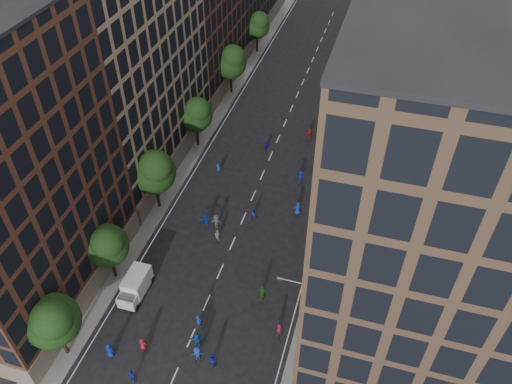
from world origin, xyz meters
TOP-DOWN VIEW (x-y plane):
  - ground at (0.00, 40.00)m, footprint 240.00×240.00m
  - sidewalk_left at (-12.00, 47.50)m, footprint 4.00×105.00m
  - sidewalk_right at (12.00, 47.50)m, footprint 4.00×105.00m
  - bldg_left_b at (-19.00, 35.00)m, footprint 14.00×26.00m
  - bldg_left_c at (-19.00, 58.00)m, footprint 14.00×20.00m
  - bldg_right_a at (19.00, 15.00)m, footprint 14.00×30.00m
  - bldg_right_b at (19.00, 44.00)m, footprint 14.00×28.00m
  - tree_left_0 at (-11.01, 3.85)m, footprint 5.20×5.20m
  - tree_left_1 at (-11.02, 13.86)m, footprint 4.80×4.80m
  - tree_left_2 at (-10.99, 25.83)m, footprint 5.60×5.60m
  - tree_left_3 at (-11.02, 39.85)m, footprint 5.00×5.00m
  - tree_left_4 at (-11.00, 55.84)m, footprint 5.40×5.40m
  - tree_left_5 at (-11.02, 71.86)m, footprint 4.80×4.80m
  - tree_right_a at (11.38, 47.85)m, footprint 5.00×5.00m
  - tree_right_b at (11.39, 67.85)m, footprint 5.20×5.20m
  - streetlamp_near at (10.37, 12.00)m, footprint 2.64×0.22m
  - streetlamp_far at (10.37, 45.00)m, footprint 2.64×0.22m
  - cargo_van at (-7.80, 12.53)m, footprint 2.28×4.83m
  - skater_0 at (-6.86, 4.93)m, footprint 0.94×0.64m
  - skater_1 at (0.28, 10.56)m, footprint 0.72×0.53m
  - skater_2 at (3.14, 6.90)m, footprint 0.94×0.80m
  - skater_3 at (1.56, 7.00)m, footprint 1.42×1.13m
  - skater_4 at (-3.54, 3.13)m, footprint 1.12×0.62m
  - skater_5 at (0.99, 8.46)m, footprint 1.75×1.13m
  - skater_6 at (-4.09, 6.51)m, footprint 0.80×0.52m
  - skater_7 at (8.50, 11.98)m, footprint 0.67×0.50m
  - skater_8 at (-1.95, 22.64)m, footprint 0.89×0.80m
  - skater_9 at (-2.75, 24.56)m, footprint 1.32×0.85m
  - skater_10 at (5.63, 15.84)m, footprint 1.17×0.69m
  - skater_11 at (-4.07, 24.42)m, footprint 1.86×1.20m
  - skater_12 at (6.47, 29.76)m, footprint 1.04×0.82m
  - skater_13 at (-6.04, 34.56)m, footprint 0.65×0.43m
  - skater_14 at (1.25, 27.42)m, footprint 0.92×0.82m
  - skater_15 at (5.46, 36.08)m, footprint 1.25×0.84m
  - skater_16 at (-0.98, 41.61)m, footprint 1.06×0.77m
  - skater_17 at (4.60, 46.14)m, footprint 1.76×0.70m

SIDE VIEW (x-z plane):
  - ground at x=0.00m, z-range 0.00..0.00m
  - sidewalk_left at x=-12.00m, z-range 0.00..0.15m
  - sidewalk_right at x=12.00m, z-range 0.00..0.15m
  - skater_8 at x=-1.95m, z-range 0.00..1.51m
  - skater_14 at x=1.25m, z-range 0.00..1.56m
  - skater_6 at x=-4.09m, z-range 0.00..1.63m
  - skater_7 at x=8.50m, z-range 0.00..1.66m
  - skater_16 at x=-0.98m, z-range 0.00..1.67m
  - skater_2 at x=3.14m, z-range 0.00..1.70m
  - skater_13 at x=-6.04m, z-range 0.00..1.78m
  - skater_15 at x=5.46m, z-range 0.00..1.80m
  - skater_5 at x=0.99m, z-range 0.00..1.80m
  - skater_4 at x=-3.54m, z-range 0.00..1.81m
  - skater_1 at x=0.28m, z-range 0.00..1.82m
  - skater_0 at x=-6.86m, z-range 0.00..1.85m
  - skater_17 at x=4.60m, z-range 0.00..1.86m
  - skater_12 at x=6.47m, z-range 0.00..1.87m
  - skater_10 at x=5.63m, z-range 0.00..1.87m
  - skater_11 at x=-4.07m, z-range 0.00..1.92m
  - skater_9 at x=-2.75m, z-range 0.00..1.93m
  - skater_3 at x=1.56m, z-range 0.00..1.93m
  - cargo_van at x=-7.80m, z-range 0.07..2.63m
  - streetlamp_near at x=10.37m, z-range 0.64..9.70m
  - streetlamp_far at x=10.37m, z-range 0.64..9.70m
  - tree_left_1 at x=-11.02m, z-range 1.45..9.66m
  - tree_right_a at x=11.38m, z-range 1.43..9.83m
  - tree_left_5 at x=-11.02m, z-range 1.51..9.84m
  - tree_left_3 at x=-11.02m, z-range 1.53..10.11m
  - tree_left_0 at x=-11.01m, z-range 1.54..10.37m
  - tree_right_b at x=11.39m, z-range 1.54..10.37m
  - tree_left_4 at x=-11.00m, z-range 1.56..10.63m
  - tree_left_2 at x=-10.99m, z-range 1.63..11.08m
  - bldg_left_c at x=-19.00m, z-range 0.00..28.00m
  - bldg_right_b at x=19.00m, z-range 0.00..33.00m
  - bldg_left_b at x=-19.00m, z-range 0.00..34.00m
  - bldg_right_a at x=19.00m, z-range 0.00..36.00m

